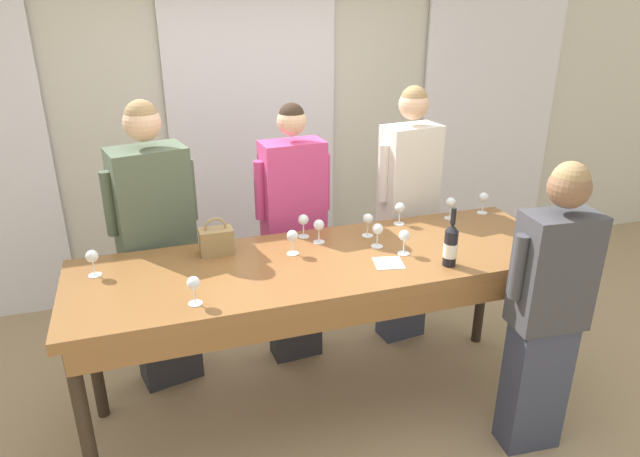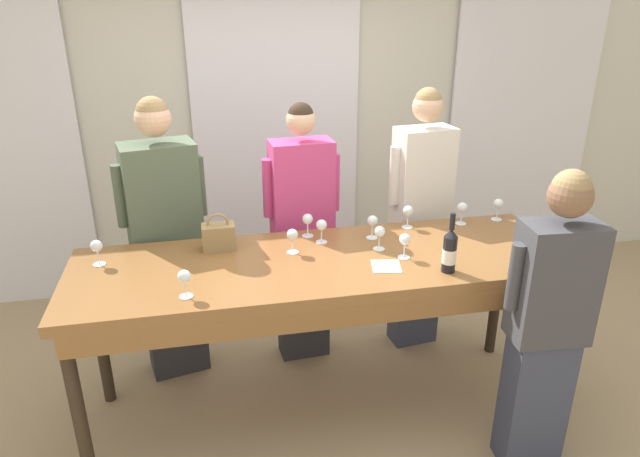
{
  "view_description": "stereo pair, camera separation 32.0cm",
  "coord_description": "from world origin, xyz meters",
  "px_view_note": "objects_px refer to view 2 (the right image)",
  "views": [
    {
      "loc": [
        -0.91,
        -2.72,
        2.41
      ],
      "look_at": [
        0.0,
        0.09,
        1.18
      ],
      "focal_mm": 32.0,
      "sensor_mm": 36.0,
      "label": 1
    },
    {
      "loc": [
        -0.6,
        -2.81,
        2.41
      ],
      "look_at": [
        0.0,
        0.09,
        1.18
      ],
      "focal_mm": 32.0,
      "sensor_mm": 36.0,
      "label": 2
    }
  ],
  "objects_px": {
    "wine_bottle": "(450,251)",
    "wine_glass_front_mid": "(184,278)",
    "guest_pink_top": "(302,235)",
    "wine_glass_near_host": "(498,205)",
    "wine_glass_center_left": "(372,222)",
    "wine_glass_by_bottle": "(292,236)",
    "wine_glass_back_mid": "(97,247)",
    "wine_glass_center_mid": "(408,212)",
    "handbag": "(219,236)",
    "host_pouring": "(548,323)",
    "wine_glass_front_right": "(405,241)",
    "tasting_bar": "(324,276)",
    "guest_olive_jacket": "(167,242)",
    "wine_glass_back_right": "(462,209)",
    "guest_cream_sweater": "(420,219)",
    "wine_glass_back_left": "(322,226)",
    "wine_glass_front_left": "(308,220)",
    "wine_glass_center_right": "(379,233)"
  },
  "relations": [
    {
      "from": "wine_glass_front_right",
      "to": "guest_olive_jacket",
      "type": "bearing_deg",
      "value": 152.35
    },
    {
      "from": "tasting_bar",
      "to": "wine_glass_back_right",
      "type": "height_order",
      "value": "wine_glass_back_right"
    },
    {
      "from": "wine_glass_back_right",
      "to": "wine_glass_center_left",
      "type": "bearing_deg",
      "value": -170.62
    },
    {
      "from": "wine_glass_near_host",
      "to": "wine_glass_by_bottle",
      "type": "distance_m",
      "value": 1.41
    },
    {
      "from": "wine_glass_front_mid",
      "to": "guest_pink_top",
      "type": "bearing_deg",
      "value": 50.74
    },
    {
      "from": "tasting_bar",
      "to": "wine_glass_near_host",
      "type": "bearing_deg",
      "value": 16.83
    },
    {
      "from": "wine_glass_front_mid",
      "to": "guest_pink_top",
      "type": "height_order",
      "value": "guest_pink_top"
    },
    {
      "from": "wine_glass_near_host",
      "to": "wine_glass_center_left",
      "type": "bearing_deg",
      "value": -172.15
    },
    {
      "from": "wine_glass_back_mid",
      "to": "wine_glass_center_mid",
      "type": "bearing_deg",
      "value": 5.03
    },
    {
      "from": "wine_bottle",
      "to": "wine_glass_front_mid",
      "type": "xyz_separation_m",
      "value": [
        -1.37,
        0.0,
        -0.02
      ]
    },
    {
      "from": "wine_glass_center_left",
      "to": "wine_glass_by_bottle",
      "type": "height_order",
      "value": "same"
    },
    {
      "from": "wine_bottle",
      "to": "guest_pink_top",
      "type": "height_order",
      "value": "guest_pink_top"
    },
    {
      "from": "tasting_bar",
      "to": "wine_glass_center_left",
      "type": "relative_size",
      "value": 19.19
    },
    {
      "from": "wine_glass_by_bottle",
      "to": "wine_glass_back_mid",
      "type": "bearing_deg",
      "value": 176.62
    },
    {
      "from": "handbag",
      "to": "wine_glass_front_left",
      "type": "height_order",
      "value": "handbag"
    },
    {
      "from": "handbag",
      "to": "guest_cream_sweater",
      "type": "relative_size",
      "value": 0.12
    },
    {
      "from": "wine_glass_front_left",
      "to": "wine_glass_back_mid",
      "type": "xyz_separation_m",
      "value": [
        -1.19,
        -0.15,
        -0.0
      ]
    },
    {
      "from": "host_pouring",
      "to": "wine_glass_front_right",
      "type": "bearing_deg",
      "value": 135.8
    },
    {
      "from": "handbag",
      "to": "guest_cream_sweater",
      "type": "xyz_separation_m",
      "value": [
        1.37,
        0.36,
        -0.15
      ]
    },
    {
      "from": "wine_glass_front_mid",
      "to": "wine_glass_center_mid",
      "type": "height_order",
      "value": "same"
    },
    {
      "from": "wine_glass_front_left",
      "to": "wine_glass_near_host",
      "type": "distance_m",
      "value": 1.26
    },
    {
      "from": "wine_glass_front_right",
      "to": "guest_cream_sweater",
      "type": "height_order",
      "value": "guest_cream_sweater"
    },
    {
      "from": "wine_glass_front_mid",
      "to": "wine_glass_near_host",
      "type": "bearing_deg",
      "value": 17.62
    },
    {
      "from": "wine_glass_front_left",
      "to": "wine_glass_center_left",
      "type": "distance_m",
      "value": 0.39
    },
    {
      "from": "wine_bottle",
      "to": "guest_olive_jacket",
      "type": "bearing_deg",
      "value": 148.99
    },
    {
      "from": "wine_glass_front_right",
      "to": "guest_cream_sweater",
      "type": "relative_size",
      "value": 0.08
    },
    {
      "from": "handbag",
      "to": "wine_glass_near_host",
      "type": "distance_m",
      "value": 1.8
    },
    {
      "from": "guest_pink_top",
      "to": "guest_cream_sweater",
      "type": "bearing_deg",
      "value": 0.0
    },
    {
      "from": "tasting_bar",
      "to": "wine_glass_center_left",
      "type": "height_order",
      "value": "wine_glass_center_left"
    },
    {
      "from": "wine_glass_center_right",
      "to": "wine_glass_back_mid",
      "type": "bearing_deg",
      "value": 175.62
    },
    {
      "from": "wine_glass_front_mid",
      "to": "guest_olive_jacket",
      "type": "xyz_separation_m",
      "value": [
        -0.14,
        0.9,
        -0.19
      ]
    },
    {
      "from": "wine_glass_front_right",
      "to": "handbag",
      "type": "bearing_deg",
      "value": 161.6
    },
    {
      "from": "wine_glass_back_mid",
      "to": "guest_cream_sweater",
      "type": "distance_m",
      "value": 2.08
    },
    {
      "from": "wine_glass_back_mid",
      "to": "guest_cream_sweater",
      "type": "relative_size",
      "value": 0.08
    },
    {
      "from": "wine_glass_front_mid",
      "to": "wine_glass_back_right",
      "type": "bearing_deg",
      "value": 19.52
    },
    {
      "from": "guest_olive_jacket",
      "to": "wine_glass_by_bottle",
      "type": "bearing_deg",
      "value": -34.61
    },
    {
      "from": "handbag",
      "to": "guest_pink_top",
      "type": "xyz_separation_m",
      "value": [
        0.55,
        0.36,
        -0.19
      ]
    },
    {
      "from": "wine_glass_front_right",
      "to": "wine_glass_back_left",
      "type": "xyz_separation_m",
      "value": [
        -0.41,
        0.3,
        -0.0
      ]
    },
    {
      "from": "guest_cream_sweater",
      "to": "host_pouring",
      "type": "distance_m",
      "value": 1.27
    },
    {
      "from": "wine_bottle",
      "to": "wine_glass_center_mid",
      "type": "height_order",
      "value": "wine_bottle"
    },
    {
      "from": "wine_glass_near_host",
      "to": "wine_glass_front_right",
      "type": "bearing_deg",
      "value": -151.68
    },
    {
      "from": "wine_glass_center_left",
      "to": "wine_glass_center_mid",
      "type": "xyz_separation_m",
      "value": [
        0.27,
        0.11,
        0.0
      ]
    },
    {
      "from": "wine_glass_front_left",
      "to": "wine_glass_center_left",
      "type": "relative_size",
      "value": 1.0
    },
    {
      "from": "host_pouring",
      "to": "wine_glass_back_mid",
      "type": "bearing_deg",
      "value": 160.0
    },
    {
      "from": "wine_glass_front_mid",
      "to": "host_pouring",
      "type": "relative_size",
      "value": 0.09
    },
    {
      "from": "wine_bottle",
      "to": "wine_glass_near_host",
      "type": "relative_size",
      "value": 2.29
    },
    {
      "from": "wine_glass_front_mid",
      "to": "host_pouring",
      "type": "xyz_separation_m",
      "value": [
        1.77,
        -0.35,
        -0.26
      ]
    },
    {
      "from": "handbag",
      "to": "wine_glass_front_right",
      "type": "xyz_separation_m",
      "value": [
        1.01,
        -0.34,
        0.02
      ]
    },
    {
      "from": "tasting_bar",
      "to": "wine_glass_center_right",
      "type": "bearing_deg",
      "value": 14.08
    },
    {
      "from": "wine_glass_center_left",
      "to": "wine_glass_center_mid",
      "type": "relative_size",
      "value": 1.0
    }
  ]
}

